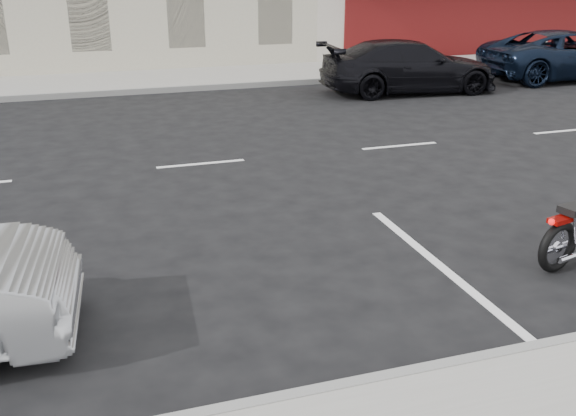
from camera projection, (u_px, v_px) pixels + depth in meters
name	position (u px, v px, depth m)	size (l,w,h in m)	color
ground	(305.00, 155.00, 12.21)	(120.00, 120.00, 0.00)	black
sidewalk_far	(43.00, 86.00, 18.50)	(80.00, 3.40, 0.15)	gray
curb_far	(41.00, 97.00, 16.99)	(80.00, 0.12, 0.16)	gray
fire_hydrant	(544.00, 48.00, 22.97)	(0.20, 0.20, 0.72)	beige
suv_far	(567.00, 55.00, 19.80)	(2.45, 5.32, 1.48)	black
car_far	(409.00, 66.00, 17.77)	(2.01, 4.94, 1.43)	black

